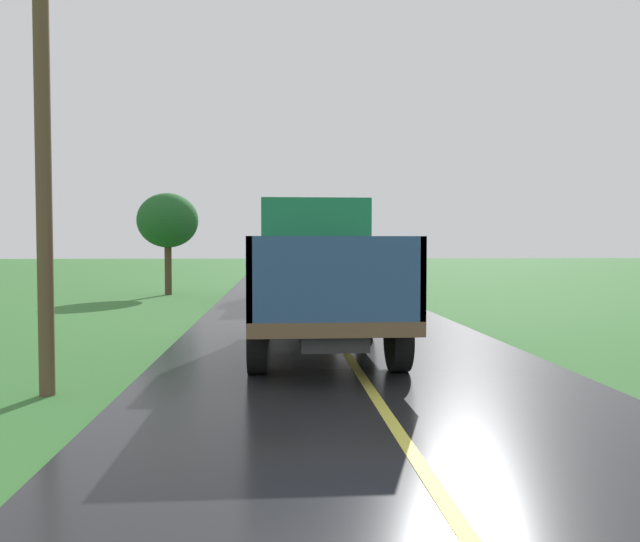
# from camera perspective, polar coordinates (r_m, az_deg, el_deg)

# --- Properties ---
(banana_truck_near) EXTENTS (2.38, 5.82, 2.80)m
(banana_truck_near) POSITION_cam_1_polar(r_m,az_deg,el_deg) (11.49, -0.17, -0.16)
(banana_truck_near) COLOR #2D2D30
(banana_truck_near) RESTS_ON road_surface
(banana_truck_far) EXTENTS (2.38, 5.81, 2.80)m
(banana_truck_far) POSITION_cam_1_polar(r_m,az_deg,el_deg) (22.72, -2.33, 1.05)
(banana_truck_far) COLOR #2D2D30
(banana_truck_far) RESTS_ON road_surface
(utility_pole_roadside) EXTENTS (1.68, 0.20, 6.82)m
(utility_pole_roadside) POSITION_cam_1_polar(r_m,az_deg,el_deg) (8.90, -24.35, 13.16)
(utility_pole_roadside) COLOR brown
(utility_pole_roadside) RESTS_ON ground
(roadside_tree_near_left) EXTENTS (2.43, 2.43, 4.10)m
(roadside_tree_near_left) POSITION_cam_1_polar(r_m,az_deg,el_deg) (25.57, -13.95, 4.53)
(roadside_tree_near_left) COLOR #4C3823
(roadside_tree_near_left) RESTS_ON ground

